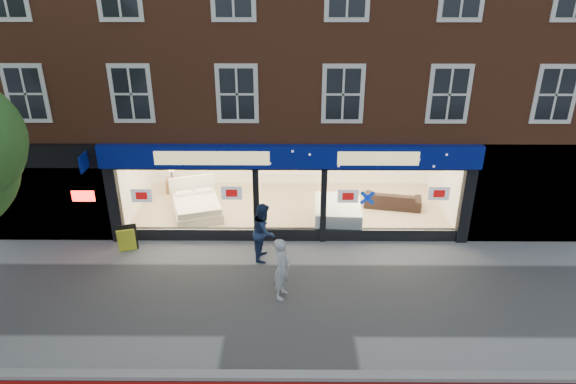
{
  "coord_description": "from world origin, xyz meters",
  "views": [
    {
      "loc": [
        0.04,
        -11.34,
        8.38
      ],
      "look_at": [
        -0.05,
        2.5,
        1.97
      ],
      "focal_mm": 32.0,
      "sensor_mm": 36.0,
      "label": 1
    }
  ],
  "objects_px": {
    "mattress_stack": "(337,214)",
    "pedestrian_grey": "(282,269)",
    "sofa": "(393,199)",
    "a_board": "(128,239)",
    "pedestrian_blue": "(264,231)",
    "display_bed": "(196,206)"
  },
  "relations": [
    {
      "from": "display_bed",
      "to": "a_board",
      "type": "xyz_separation_m",
      "value": [
        -1.74,
        -2.34,
        0.01
      ]
    },
    {
      "from": "mattress_stack",
      "to": "pedestrian_grey",
      "type": "relative_size",
      "value": 1.13
    },
    {
      "from": "display_bed",
      "to": "a_board",
      "type": "relative_size",
      "value": 2.78
    },
    {
      "from": "pedestrian_grey",
      "to": "sofa",
      "type": "bearing_deg",
      "value": -18.42
    },
    {
      "from": "a_board",
      "to": "pedestrian_blue",
      "type": "distance_m",
      "value": 4.28
    },
    {
      "from": "mattress_stack",
      "to": "display_bed",
      "type": "bearing_deg",
      "value": 171.74
    },
    {
      "from": "a_board",
      "to": "pedestrian_blue",
      "type": "height_order",
      "value": "pedestrian_blue"
    },
    {
      "from": "mattress_stack",
      "to": "pedestrian_blue",
      "type": "height_order",
      "value": "pedestrian_blue"
    },
    {
      "from": "mattress_stack",
      "to": "sofa",
      "type": "height_order",
      "value": "mattress_stack"
    },
    {
      "from": "sofa",
      "to": "pedestrian_grey",
      "type": "bearing_deg",
      "value": 64.86
    },
    {
      "from": "display_bed",
      "to": "sofa",
      "type": "height_order",
      "value": "display_bed"
    },
    {
      "from": "a_board",
      "to": "mattress_stack",
      "type": "bearing_deg",
      "value": -1.14
    },
    {
      "from": "pedestrian_grey",
      "to": "mattress_stack",
      "type": "bearing_deg",
      "value": -6.35
    },
    {
      "from": "sofa",
      "to": "a_board",
      "type": "relative_size",
      "value": 2.41
    },
    {
      "from": "mattress_stack",
      "to": "pedestrian_grey",
      "type": "height_order",
      "value": "pedestrian_grey"
    },
    {
      "from": "pedestrian_blue",
      "to": "a_board",
      "type": "bearing_deg",
      "value": 88.36
    },
    {
      "from": "mattress_stack",
      "to": "pedestrian_grey",
      "type": "distance_m",
      "value": 4.36
    },
    {
      "from": "sofa",
      "to": "mattress_stack",
      "type": "bearing_deg",
      "value": 43.36
    },
    {
      "from": "a_board",
      "to": "pedestrian_blue",
      "type": "relative_size",
      "value": 0.46
    },
    {
      "from": "mattress_stack",
      "to": "sofa",
      "type": "relative_size",
      "value": 0.98
    },
    {
      "from": "display_bed",
      "to": "pedestrian_blue",
      "type": "distance_m",
      "value": 3.71
    },
    {
      "from": "pedestrian_grey",
      "to": "pedestrian_blue",
      "type": "distance_m",
      "value": 2.04
    }
  ]
}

